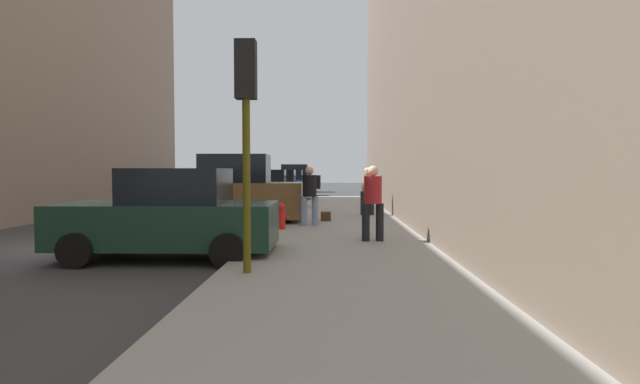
{
  "coord_description": "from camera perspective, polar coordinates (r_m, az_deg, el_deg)",
  "views": [
    {
      "loc": [
        5.83,
        -11.02,
        1.75
      ],
      "look_at": [
        5.39,
        7.28,
        0.96
      ],
      "focal_mm": 28.0,
      "sensor_mm": 36.0,
      "label": 1
    }
  ],
  "objects": [
    {
      "name": "traffic_light",
      "position": [
        7.9,
        -8.44,
        9.79
      ],
      "size": [
        0.32,
        0.32,
        3.6
      ],
      "color": "#514C0F",
      "rests_on": "sidewalk"
    },
    {
      "name": "parked_gray_coupe",
      "position": [
        22.35,
        -6.81,
        0.15
      ],
      "size": [
        4.26,
        2.17,
        1.79
      ],
      "color": "slate",
      "rests_on": "ground_plane"
    },
    {
      "name": "duffel_bag",
      "position": [
        15.98,
        0.67,
        -2.77
      ],
      "size": [
        0.32,
        0.44,
        0.28
      ],
      "color": "#472D19",
      "rests_on": "sidewalk"
    },
    {
      "name": "pedestrian_in_jeans",
      "position": [
        14.4,
        -1.21,
        -0.09
      ],
      "size": [
        0.53,
        0.48,
        1.71
      ],
      "color": "#728CB2",
      "rests_on": "sidewalk"
    },
    {
      "name": "parked_silver_sedan",
      "position": [
        28.1,
        -5.13,
        0.63
      ],
      "size": [
        4.21,
        2.08,
        1.79
      ],
      "color": "#B7BABF",
      "rests_on": "ground_plane"
    },
    {
      "name": "fire_hydrant",
      "position": [
        13.65,
        -4.43,
        -2.8
      ],
      "size": [
        0.42,
        0.22,
        0.7
      ],
      "color": "red",
      "rests_on": "sidewalk"
    },
    {
      "name": "parked_bronze_suv",
      "position": [
        15.9,
        -10.17,
        -0.15
      ],
      "size": [
        4.65,
        2.16,
        2.25
      ],
      "color": "brown",
      "rests_on": "ground_plane"
    },
    {
      "name": "parked_black_suv",
      "position": [
        40.7,
        -3.11,
        1.46
      ],
      "size": [
        4.62,
        2.1,
        2.25
      ],
      "color": "black",
      "rests_on": "ground_plane"
    },
    {
      "name": "parked_dark_green_sedan",
      "position": [
        10.22,
        -16.79,
        -2.68
      ],
      "size": [
        4.22,
        2.09,
        1.79
      ],
      "color": "#193828",
      "rests_on": "ground_plane"
    },
    {
      "name": "parked_blue_sedan",
      "position": [
        34.79,
        -3.88,
        0.98
      ],
      "size": [
        4.23,
        2.11,
        1.79
      ],
      "color": "navy",
      "rests_on": "ground_plane"
    },
    {
      "name": "pedestrian_in_red_jacket",
      "position": [
        11.34,
        6.06,
        -0.8
      ],
      "size": [
        0.51,
        0.43,
        1.71
      ],
      "color": "black",
      "rests_on": "sidewalk"
    },
    {
      "name": "ground_plane",
      "position": [
        12.58,
        -26.37,
        -5.77
      ],
      "size": [
        120.0,
        120.0,
        0.0
      ],
      "primitive_type": "plane",
      "color": "#38383A"
    },
    {
      "name": "sidewalk",
      "position": [
        11.14,
        2.26,
        -6.17
      ],
      "size": [
        4.0,
        40.0,
        0.15
      ],
      "primitive_type": "cube",
      "color": "gray",
      "rests_on": "ground_plane"
    },
    {
      "name": "pedestrian_in_tan_coat",
      "position": [
        18.0,
        5.44,
        0.41
      ],
      "size": [
        0.52,
        0.44,
        1.71
      ],
      "color": "black",
      "rests_on": "sidewalk"
    }
  ]
}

